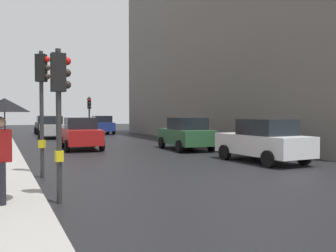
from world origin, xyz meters
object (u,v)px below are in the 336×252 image
(traffic_light_near_right, at_px, (42,91))
(car_red_sedan, at_px, (81,133))
(car_dark_suv, at_px, (46,125))
(pedestrian_with_umbrella, at_px, (3,121))
(car_white_compact, at_px, (263,141))
(traffic_light_far_median, at_px, (89,110))
(traffic_light_near_left, at_px, (60,97))
(car_silver_hatchback, at_px, (52,127))
(car_blue_van, at_px, (102,125))
(car_green_estate, at_px, (186,134))

(traffic_light_near_right, bearing_deg, car_red_sedan, 71.71)
(car_dark_suv, bearing_deg, pedestrian_with_umbrella, -97.87)
(car_white_compact, xyz_separation_m, pedestrian_with_umbrella, (-9.73, -3.99, 0.96))
(traffic_light_far_median, distance_m, traffic_light_near_left, 21.51)
(traffic_light_near_right, relative_size, car_white_compact, 0.91)
(car_red_sedan, distance_m, car_silver_hatchback, 10.22)
(traffic_light_far_median, bearing_deg, car_blue_van, 67.75)
(car_red_sedan, distance_m, car_white_compact, 10.39)
(car_silver_hatchback, bearing_deg, pedestrian_with_umbrella, -99.38)
(traffic_light_near_right, distance_m, traffic_light_near_left, 3.58)
(traffic_light_near_right, bearing_deg, car_dark_suv, 83.48)
(car_dark_suv, relative_size, pedestrian_with_umbrella, 1.98)
(car_green_estate, bearing_deg, traffic_light_near_left, -129.82)
(car_red_sedan, relative_size, car_silver_hatchback, 1.00)
(pedestrian_with_umbrella, bearing_deg, car_green_estate, 47.16)
(car_blue_van, bearing_deg, traffic_light_near_right, -108.43)
(traffic_light_near_right, height_order, car_dark_suv, traffic_light_near_right)
(car_red_sedan, xyz_separation_m, car_silver_hatchback, (-0.29, 10.21, 0.00))
(car_silver_hatchback, bearing_deg, car_red_sedan, -88.36)
(car_red_sedan, bearing_deg, car_blue_van, 71.49)
(car_white_compact, height_order, pedestrian_with_umbrella, pedestrian_with_umbrella)
(traffic_light_near_left, bearing_deg, car_dark_suv, 84.28)
(car_green_estate, bearing_deg, car_silver_hatchback, 112.79)
(traffic_light_near_right, relative_size, car_blue_van, 0.91)
(traffic_light_near_left, distance_m, car_silver_hatchback, 22.87)
(traffic_light_near_left, relative_size, car_red_sedan, 0.79)
(traffic_light_near_right, height_order, traffic_light_near_left, traffic_light_near_right)
(car_red_sedan, bearing_deg, pedestrian_with_umbrella, -107.79)
(traffic_light_near_left, distance_m, car_white_compact, 9.48)
(car_white_compact, bearing_deg, traffic_light_near_right, -178.87)
(car_white_compact, bearing_deg, car_green_estate, 94.73)
(car_blue_van, bearing_deg, pedestrian_with_umbrella, -108.18)
(car_red_sedan, bearing_deg, traffic_light_far_median, 74.45)
(pedestrian_with_umbrella, bearing_deg, traffic_light_far_median, 73.09)
(car_dark_suv, relative_size, car_blue_van, 0.99)
(traffic_light_near_left, bearing_deg, car_green_estate, 50.18)
(car_red_sedan, relative_size, car_blue_van, 1.00)
(car_white_compact, relative_size, pedestrian_with_umbrella, 2.00)
(car_red_sedan, relative_size, car_dark_suv, 1.02)
(traffic_light_near_left, bearing_deg, car_white_compact, 23.53)
(car_blue_van, bearing_deg, car_red_sedan, -108.51)
(car_green_estate, relative_size, car_white_compact, 1.01)
(car_green_estate, relative_size, car_dark_suv, 1.02)
(traffic_light_far_median, relative_size, traffic_light_near_right, 0.84)
(car_dark_suv, relative_size, car_silver_hatchback, 0.98)
(car_red_sedan, xyz_separation_m, pedestrian_with_umbrella, (-4.08, -12.72, 0.96))
(traffic_light_far_median, height_order, traffic_light_near_right, traffic_light_near_right)
(traffic_light_near_left, height_order, pedestrian_with_umbrella, traffic_light_near_left)
(traffic_light_far_median, relative_size, car_green_estate, 0.76)
(traffic_light_near_right, relative_size, car_red_sedan, 0.91)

